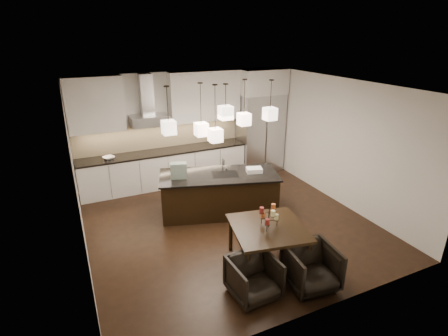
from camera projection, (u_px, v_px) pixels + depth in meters
name	position (u px, v px, depth m)	size (l,w,h in m)	color
floor	(228.00, 223.00, 7.27)	(5.50, 5.50, 0.02)	black
ceiling	(229.00, 85.00, 6.24)	(5.50, 5.50, 0.02)	white
wall_back	(183.00, 126.00, 9.09)	(5.50, 0.02, 2.80)	silver
wall_front	(321.00, 227.00, 4.42)	(5.50, 0.02, 2.80)	silver
wall_left	(75.00, 184.00, 5.68)	(0.02, 5.50, 2.80)	silver
wall_right	(339.00, 142.00, 7.83)	(0.02, 5.50, 2.80)	silver
refrigerator	(260.00, 133.00, 9.70)	(1.20, 0.72, 2.15)	#B7B7BA
fridge_panel	(262.00, 82.00, 9.19)	(1.26, 0.72, 0.65)	silver
lower_cabinets	(165.00, 169.00, 8.92)	(4.21, 0.62, 0.88)	silver
countertop	(164.00, 152.00, 8.75)	(4.21, 0.66, 0.04)	black
backsplash	(160.00, 136.00, 8.88)	(4.21, 0.02, 0.63)	beige
upper_cab_left	(95.00, 105.00, 7.83)	(1.25, 0.35, 1.25)	silver
upper_cab_right	(205.00, 96.00, 8.86)	(1.86, 0.35, 1.25)	silver
hood_canopy	(149.00, 120.00, 8.37)	(0.90, 0.52, 0.24)	#B7B7BA
hood_chimney	(146.00, 94.00, 8.25)	(0.30, 0.28, 0.96)	#B7B7BA
fruit_bowl	(109.00, 158.00, 8.16)	(0.26, 0.26, 0.06)	silver
island_body	(219.00, 194.00, 7.56)	(2.42, 0.97, 0.85)	black
island_top	(219.00, 175.00, 7.39)	(2.50, 1.04, 0.04)	black
faucet	(223.00, 164.00, 7.42)	(0.10, 0.23, 0.37)	silver
tote_bag	(179.00, 171.00, 7.14)	(0.33, 0.17, 0.33)	#1A452B
food_container	(254.00, 170.00, 7.48)	(0.33, 0.23, 0.10)	silver
dining_table	(267.00, 245.00, 5.89)	(1.18, 1.18, 0.71)	black
candelabra	(269.00, 216.00, 5.68)	(0.34, 0.34, 0.41)	black
candle_a	(276.00, 217.00, 5.73)	(0.07, 0.07, 0.09)	#F8EE9E
candle_b	(263.00, 215.00, 5.79)	(0.07, 0.07, 0.09)	#D3602D
candle_c	(267.00, 222.00, 5.58)	(0.07, 0.07, 0.09)	maroon
candle_d	(273.00, 207.00, 5.74)	(0.07, 0.07, 0.09)	#D3602D
candle_e	(262.00, 210.00, 5.63)	(0.07, 0.07, 0.09)	maroon
candle_f	(273.00, 213.00, 5.54)	(0.07, 0.07, 0.09)	#F8EE9E
armchair_left	(254.00, 278.00, 5.16)	(0.67, 0.69, 0.63)	black
armchair_right	(311.00, 267.00, 5.35)	(0.73, 0.75, 0.68)	black
pendant_a	(169.00, 127.00, 6.56)	(0.24, 0.24, 0.26)	white
pendant_b	(201.00, 129.00, 7.00)	(0.24, 0.24, 0.26)	white
pendant_c	(226.00, 113.00, 6.75)	(0.24, 0.24, 0.26)	white
pendant_d	(244.00, 119.00, 7.47)	(0.24, 0.24, 0.26)	white
pendant_e	(270.00, 114.00, 7.34)	(0.24, 0.24, 0.26)	white
pendant_f	(215.00, 135.00, 6.82)	(0.24, 0.24, 0.26)	white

